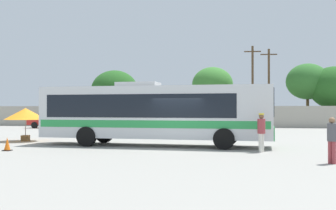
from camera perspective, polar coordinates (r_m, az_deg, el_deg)
name	(u,v)px	position (r m, az deg, el deg)	size (l,w,h in m)	color
ground_plane	(197,135)	(30.64, 4.10, -4.19)	(300.00, 300.00, 0.00)	gray
perimeter_wall	(210,117)	(43.56, 5.79, -1.61)	(80.00, 0.30, 2.23)	#9E998C
coach_bus_silver_green	(152,112)	(21.99, -2.19, -0.94)	(12.43, 3.33, 3.39)	silver
attendant_by_bus_door	(261,130)	(19.20, 12.80, -3.40)	(0.50, 0.50, 1.78)	silver
passenger_waiting_on_apron	(332,137)	(15.99, 21.75, -4.20)	(0.48, 0.48, 1.68)	#99383D
vendor_umbrella_near_gate_orange	(26,114)	(26.46, -19.12, -1.21)	(2.50, 2.50, 2.01)	gray
parked_car_leftmost_red	(52,120)	(43.18, -15.77, -2.06)	(4.48, 2.12, 1.46)	red
parked_car_second_white	(105,120)	(41.08, -8.67, -2.11)	(4.03, 2.00, 1.53)	silver
parked_car_third_silver	(160,121)	(40.20, -1.05, -2.22)	(4.26, 2.17, 1.42)	#B7BABF
utility_pole_near	(269,86)	(46.53, 13.79, 2.57)	(1.80, 0.31, 8.51)	#4C3823
utility_pole_far	(253,85)	(45.57, 11.63, 2.78)	(1.80, 0.28, 8.75)	#4C3823
roadside_tree_left	(115,90)	(51.98, -7.40, 2.05)	(5.83, 5.83, 6.74)	brown
roadside_tree_midleft	(212,84)	(49.26, 6.17, 2.84)	(4.84, 4.84, 6.90)	brown
roadside_tree_midright	(308,82)	(48.13, 18.75, 3.09)	(4.68, 4.68, 6.95)	brown
roadside_tree_right	(335,88)	(48.03, 22.06, 2.25)	(5.40, 5.40, 6.53)	brown
traffic_cone_on_apron	(7,144)	(20.84, -21.36, -5.08)	(0.36, 0.36, 0.64)	black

